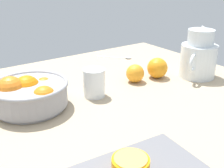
# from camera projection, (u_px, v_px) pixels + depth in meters

# --- Properties ---
(ground_plane) EXTENTS (1.23, 1.04, 0.03)m
(ground_plane) POSITION_uv_depth(u_px,v_px,m) (109.00, 99.00, 1.00)
(ground_plane) COLOR tan
(fruit_bowl) EXTENTS (0.25, 0.25, 0.11)m
(fruit_bowl) POSITION_uv_depth(u_px,v_px,m) (30.00, 93.00, 0.89)
(fruit_bowl) COLOR #99999E
(fruit_bowl) RESTS_ON ground_plane
(juice_pitcher) EXTENTS (0.18, 0.15, 0.20)m
(juice_pitcher) POSITION_uv_depth(u_px,v_px,m) (198.00, 59.00, 1.15)
(juice_pitcher) COLOR white
(juice_pitcher) RESTS_ON ground_plane
(juice_glass) EXTENTS (0.08, 0.08, 0.10)m
(juice_glass) POSITION_uv_depth(u_px,v_px,m) (94.00, 84.00, 0.98)
(juice_glass) COLOR white
(juice_glass) RESTS_ON ground_plane
(orange_half_0) EXTENTS (0.08, 0.08, 0.04)m
(orange_half_0) POSITION_uv_depth(u_px,v_px,m) (131.00, 166.00, 0.58)
(orange_half_0) COLOR orange
(orange_half_0) RESTS_ON cutting_board
(loose_orange_0) EXTENTS (0.07, 0.07, 0.07)m
(loose_orange_0) POSITION_uv_depth(u_px,v_px,m) (135.00, 73.00, 1.10)
(loose_orange_0) COLOR orange
(loose_orange_0) RESTS_ON ground_plane
(loose_orange_2) EXTENTS (0.08, 0.08, 0.08)m
(loose_orange_2) POSITION_uv_depth(u_px,v_px,m) (157.00, 68.00, 1.14)
(loose_orange_2) COLOR orange
(loose_orange_2) RESTS_ON ground_plane
(spoon) EXTENTS (0.13, 0.14, 0.01)m
(spoon) POSITION_uv_depth(u_px,v_px,m) (120.00, 57.00, 1.41)
(spoon) COLOR silver
(spoon) RESTS_ON ground_plane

